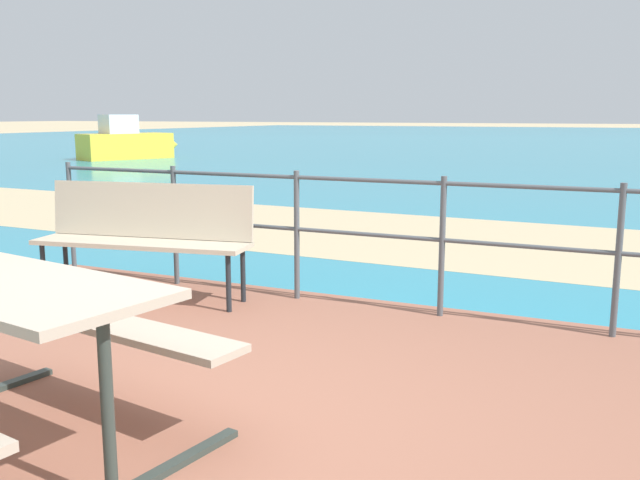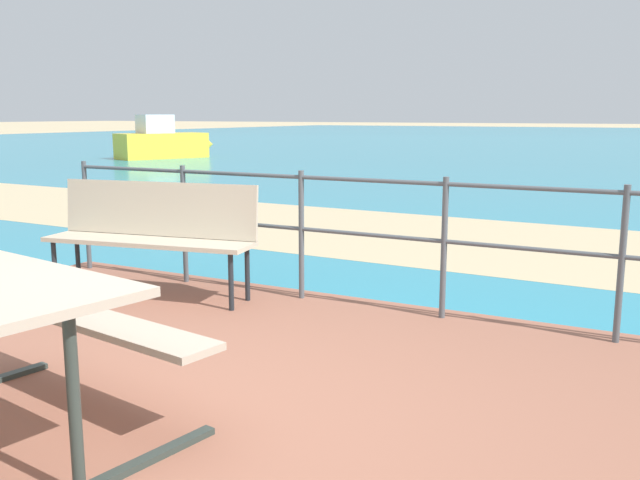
{
  "view_description": "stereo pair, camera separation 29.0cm",
  "coord_description": "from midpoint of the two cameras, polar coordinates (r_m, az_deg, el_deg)",
  "views": [
    {
      "loc": [
        1.87,
        -2.52,
        1.53
      ],
      "look_at": [
        -0.17,
        1.9,
        0.65
      ],
      "focal_mm": 39.25,
      "sensor_mm": 36.0,
      "label": 1
    },
    {
      "loc": [
        2.13,
        -2.39,
        1.53
      ],
      "look_at": [
        -0.17,
        1.9,
        0.65
      ],
      "focal_mm": 39.25,
      "sensor_mm": 36.0,
      "label": 2
    }
  ],
  "objects": [
    {
      "name": "boat_near",
      "position": [
        25.17,
        -12.24,
        7.78
      ],
      "size": [
        2.32,
        3.66,
        1.5
      ],
      "rotation": [
        0.0,
        0.0,
        1.16
      ],
      "color": "yellow",
      "rests_on": "sea_water"
    },
    {
      "name": "patio_paving",
      "position": [
        3.5,
        -10.32,
        -15.21
      ],
      "size": [
        6.4,
        5.2,
        0.06
      ],
      "primitive_type": "cube",
      "color": "#935B47",
      "rests_on": "ground"
    },
    {
      "name": "beach_strip",
      "position": [
        8.67,
        14.39,
        -0.19
      ],
      "size": [
        54.08,
        5.15,
        0.01
      ],
      "primitive_type": "cube",
      "rotation": [
        0.0,
        0.0,
        -0.03
      ],
      "color": "tan",
      "rests_on": "ground"
    },
    {
      "name": "park_bench",
      "position": [
        5.79,
        -12.06,
        0.99
      ],
      "size": [
        1.8,
        0.71,
        0.92
      ],
      "rotation": [
        0.0,
        0.0,
        0.17
      ],
      "color": "#BCAD93",
      "rests_on": "patio_paving"
    },
    {
      "name": "railing_fence",
      "position": [
        5.29,
        5.6,
        1.25
      ],
      "size": [
        5.94,
        0.04,
        1.03
      ],
      "color": "#4C5156",
      "rests_on": "patio_paving"
    },
    {
      "name": "ground_plane",
      "position": [
        3.52,
        -10.3,
        -15.65
      ],
      "size": [
        240.0,
        240.0,
        0.0
      ],
      "primitive_type": "plane",
      "color": "tan"
    }
  ]
}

